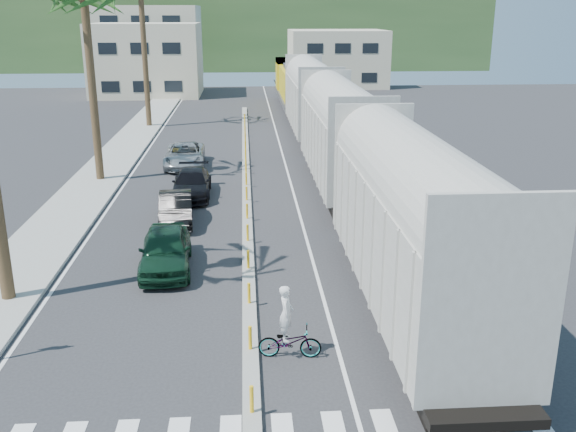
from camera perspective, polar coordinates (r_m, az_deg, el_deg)
The scene contains 13 objects.
ground at distance 16.86m, azimuth -3.27°, elevation -15.48°, with size 140.00×140.00×0.00m, color #28282B.
sidewalk at distance 41.05m, azimuth -15.75°, elevation 4.17°, with size 3.00×90.00×0.15m, color gray.
rails at distance 43.40m, azimuth 2.86°, elevation 5.46°, with size 1.56×100.00×0.06m.
median at distance 35.28m, azimuth -3.72°, elevation 2.67°, with size 0.45×60.00×0.85m.
lane_markings at distance 40.24m, azimuth -6.84°, elevation 4.34°, with size 9.42×90.00×0.01m.
freight_train at distance 39.70m, azimuth 3.47°, elevation 8.52°, with size 3.00×60.94×5.85m.
buildings at distance 86.15m, azimuth -8.41°, elevation 14.30°, with size 38.00×27.00×10.00m.
hillside at distance 114.16m, azimuth -4.05°, elevation 16.05°, with size 80.00×20.00×12.00m, color #385628.
car_lead at distance 24.30m, azimuth -10.84°, elevation -2.95°, with size 2.13×4.70×1.57m, color #10311E.
car_second at distance 29.58m, azimuth -9.95°, elevation 0.66°, with size 1.82×4.29×1.38m, color black.
car_third at distance 33.75m, azimuth -8.55°, elevation 2.87°, with size 2.00×4.79×1.38m, color black.
car_rear at distance 40.50m, azimuth -9.17°, elevation 5.37°, with size 2.56×5.27×1.44m, color #A6A9AB.
cyclist at distance 18.05m, azimuth 0.08°, elevation -10.51°, with size 0.97×1.88×2.16m.
Camera 1 is at (-0.04, -14.12, 9.22)m, focal length 40.00 mm.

